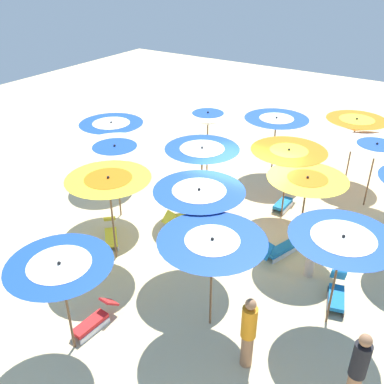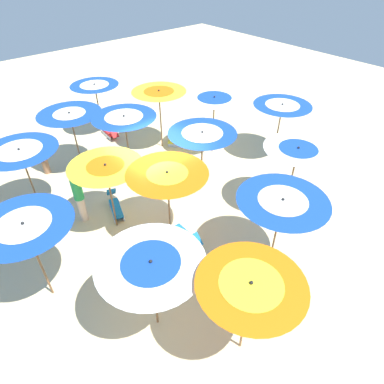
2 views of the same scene
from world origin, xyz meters
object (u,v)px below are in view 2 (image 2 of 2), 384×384
at_px(beach_umbrella_5, 106,171).
at_px(beach_umbrella_13, 159,96).
at_px(beach_umbrella_9, 124,121).
at_px(beach_umbrella_12, 95,89).
at_px(beach_umbrella_2, 151,268).
at_px(beach_umbrella_6, 168,179).
at_px(lounger_5, 115,206).
at_px(lounger_1, 181,141).
at_px(beach_umbrella_4, 21,156).
at_px(beach_umbrella_7, 282,206).
at_px(beach_umbrella_14, 214,101).
at_px(lounger_2, 185,236).
at_px(beach_umbrella_11, 297,155).
at_px(lounger_3, 50,217).
at_px(lounger_0, 188,170).
at_px(beach_umbrella_3, 250,290).
at_px(beach_umbrella_8, 70,118).
at_px(lounger_4, 110,133).
at_px(beach_umbrella_15, 282,109).
at_px(beach_umbrella_1, 26,231).
at_px(beach_umbrella_10, 202,138).
at_px(beachgoer_2, 79,195).

height_order(beach_umbrella_5, beach_umbrella_13, beach_umbrella_13).
relative_size(beach_umbrella_9, beach_umbrella_12, 1.05).
bearing_deg(beach_umbrella_2, beach_umbrella_6, -133.68).
bearing_deg(lounger_5, lounger_1, 132.63).
height_order(beach_umbrella_4, beach_umbrella_7, beach_umbrella_4).
xyz_separation_m(beach_umbrella_9, beach_umbrella_13, (-2.09, -0.85, 0.08)).
relative_size(beach_umbrella_7, beach_umbrella_14, 0.94).
bearing_deg(lounger_2, beach_umbrella_11, -104.40).
distance_m(beach_umbrella_5, beach_umbrella_12, 6.38).
xyz_separation_m(beach_umbrella_9, lounger_3, (3.40, 0.68, -1.92)).
relative_size(beach_umbrella_2, lounger_0, 1.78).
height_order(beach_umbrella_11, beach_umbrella_14, beach_umbrella_14).
xyz_separation_m(beach_umbrella_3, beach_umbrella_13, (-3.90, -8.12, 0.16)).
bearing_deg(beach_umbrella_8, beach_umbrella_3, 86.46).
relative_size(lounger_1, lounger_4, 0.97).
xyz_separation_m(beach_umbrella_14, beach_umbrella_15, (-1.80, 1.81, -0.20)).
distance_m(beach_umbrella_12, lounger_5, 5.99).
height_order(beach_umbrella_2, beach_umbrella_12, beach_umbrella_12).
bearing_deg(beach_umbrella_1, beach_umbrella_10, -171.79).
height_order(beach_umbrella_2, beach_umbrella_14, beach_umbrella_14).
height_order(beach_umbrella_8, beach_umbrella_11, beach_umbrella_8).
distance_m(beach_umbrella_14, beach_umbrella_15, 2.56).
relative_size(beach_umbrella_7, lounger_3, 1.92).
bearing_deg(beach_umbrella_7, lounger_0, -101.11).
height_order(beach_umbrella_12, beach_umbrella_13, beach_umbrella_13).
xyz_separation_m(beach_umbrella_15, lounger_2, (5.93, 1.38, -1.78)).
distance_m(beach_umbrella_9, lounger_1, 3.35).
bearing_deg(beachgoer_2, beach_umbrella_7, 76.07).
bearing_deg(lounger_1, lounger_0, 102.98).
bearing_deg(beach_umbrella_2, lounger_0, -136.85).
relative_size(lounger_0, lounger_4, 1.04).
xyz_separation_m(beach_umbrella_15, lounger_0, (3.66, -1.17, -1.78)).
relative_size(lounger_0, lounger_3, 1.06).
relative_size(beach_umbrella_1, lounger_3, 2.10).
xyz_separation_m(beach_umbrella_9, beach_umbrella_14, (-3.42, 0.85, 0.05)).
distance_m(beach_umbrella_2, beach_umbrella_14, 7.88).
height_order(beach_umbrella_3, beach_umbrella_4, beach_umbrella_4).
bearing_deg(beach_umbrella_11, beach_umbrella_13, -83.26).
height_order(beach_umbrella_8, beach_umbrella_15, beach_umbrella_8).
relative_size(beach_umbrella_6, beach_umbrella_10, 1.03).
distance_m(beach_umbrella_8, lounger_2, 5.91).
height_order(beach_umbrella_9, lounger_4, beach_umbrella_9).
height_order(beach_umbrella_7, lounger_3, beach_umbrella_7).
xyz_separation_m(beach_umbrella_1, beach_umbrella_3, (-2.59, 4.02, -0.17)).
bearing_deg(beach_umbrella_11, lounger_5, -38.57).
height_order(beach_umbrella_3, lounger_2, beach_umbrella_3).
relative_size(beach_umbrella_10, lounger_2, 1.95).
xyz_separation_m(beach_umbrella_1, beach_umbrella_7, (-5.04, 2.89, -0.26)).
xyz_separation_m(beach_umbrella_8, lounger_3, (2.14, 2.21, -1.86)).
distance_m(beach_umbrella_9, beach_umbrella_12, 3.72).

